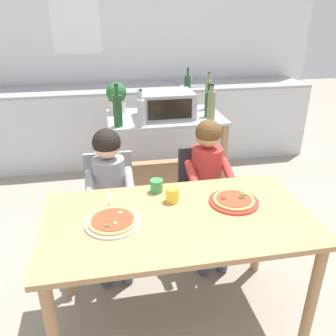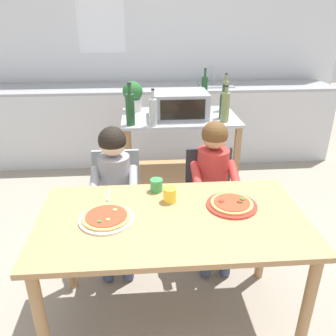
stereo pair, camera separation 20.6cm
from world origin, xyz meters
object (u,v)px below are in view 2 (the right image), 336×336
(bottle_dark_olive_oil, at_px, (153,112))
(child_in_red_shirt, at_px, (214,180))
(toaster_oven, at_px, (180,104))
(kitchen_island_cart, at_px, (179,146))
(dining_chair_left, at_px, (117,198))
(serving_spoon, at_px, (109,195))
(dining_chair_right, at_px, (209,195))
(bottle_slim_sauce, at_px, (223,105))
(drinking_cup_yellow, at_px, (170,195))
(bottle_clear_vinegar, at_px, (225,95))
(bottle_squat_spirits, at_px, (225,107))
(dining_table, at_px, (172,233))
(child_in_grey_shirt, at_px, (114,183))
(bottle_brown_beer, at_px, (130,109))
(pizza_plate_red_rimmed, at_px, (232,204))
(pizza_plate_white, at_px, (106,218))
(potted_herb_plant, at_px, (133,95))
(drinking_cup_green, at_px, (156,185))
(bottle_tall_green_wine, at_px, (204,92))

(bottle_dark_olive_oil, relative_size, child_in_red_shirt, 0.29)
(toaster_oven, distance_m, bottle_dark_olive_oil, 0.34)
(kitchen_island_cart, bearing_deg, toaster_oven, -80.04)
(dining_chair_left, height_order, serving_spoon, dining_chair_left)
(bottle_dark_olive_oil, xyz_separation_m, dining_chair_right, (0.39, -0.50, -0.51))
(bottle_slim_sauce, xyz_separation_m, drinking_cup_yellow, (-0.56, -1.19, -0.20))
(bottle_clear_vinegar, height_order, bottle_slim_sauce, bottle_clear_vinegar)
(bottle_squat_spirits, distance_m, bottle_clear_vinegar, 0.37)
(bottle_dark_olive_oil, xyz_separation_m, dining_table, (0.05, -1.19, -0.35))
(child_in_grey_shirt, distance_m, drinking_cup_yellow, 0.55)
(bottle_slim_sauce, bearing_deg, bottle_dark_olive_oil, -164.46)
(bottle_brown_beer, height_order, child_in_red_shirt, bottle_brown_beer)
(pizza_plate_red_rimmed, distance_m, serving_spoon, 0.72)
(pizza_plate_white, height_order, pizza_plate_red_rimmed, same)
(dining_table, distance_m, pizza_plate_red_rimmed, 0.37)
(kitchen_island_cart, relative_size, bottle_dark_olive_oil, 3.39)
(bottle_brown_beer, distance_m, bottle_squat_spirits, 0.80)
(potted_herb_plant, bearing_deg, pizza_plate_red_rimmed, -70.13)
(drinking_cup_yellow, bearing_deg, kitchen_island_cart, 81.59)
(drinking_cup_yellow, relative_size, drinking_cup_green, 1.09)
(child_in_grey_shirt, bearing_deg, serving_spoon, -91.49)
(pizza_plate_red_rimmed, bearing_deg, bottle_clear_vinegar, 79.11)
(serving_spoon, bearing_deg, toaster_oven, 64.62)
(bottle_tall_green_wine, relative_size, pizza_plate_red_rimmed, 1.32)
(bottle_slim_sauce, distance_m, serving_spoon, 1.45)
(toaster_oven, xyz_separation_m, bottle_tall_green_wine, (0.26, 0.29, 0.04))
(dining_chair_left, bearing_deg, bottle_slim_sauce, 36.04)
(potted_herb_plant, xyz_separation_m, dining_chair_right, (0.56, -0.96, -0.54))
(potted_herb_plant, relative_size, drinking_cup_yellow, 3.29)
(bottle_squat_spirits, relative_size, serving_spoon, 2.20)
(bottle_dark_olive_oil, relative_size, bottle_slim_sauce, 1.04)
(bottle_dark_olive_oil, xyz_separation_m, child_in_red_shirt, (0.39, -0.62, -0.32))
(drinking_cup_green, bearing_deg, child_in_grey_shirt, 134.90)
(toaster_oven, relative_size, bottle_brown_beer, 1.35)
(child_in_grey_shirt, xyz_separation_m, serving_spoon, (-0.01, -0.32, 0.09))
(child_in_red_shirt, height_order, pizza_plate_white, child_in_red_shirt)
(child_in_grey_shirt, bearing_deg, bottle_dark_olive_oil, 64.19)
(dining_table, bearing_deg, pizza_plate_white, -179.79)
(dining_table, bearing_deg, bottle_squat_spirits, 65.98)
(dining_table, xyz_separation_m, drinking_cup_yellow, (0.00, 0.17, 0.14))
(toaster_oven, bearing_deg, dining_chair_left, -126.87)
(bottle_slim_sauce, height_order, drinking_cup_green, bottle_slim_sauce)
(kitchen_island_cart, bearing_deg, bottle_clear_vinegar, 20.17)
(dining_chair_right, bearing_deg, potted_herb_plant, 120.38)
(dining_chair_left, bearing_deg, child_in_grey_shirt, -90.00)
(bottle_tall_green_wine, height_order, serving_spoon, bottle_tall_green_wine)
(bottle_tall_green_wine, xyz_separation_m, bottle_slim_sauce, (0.10, -0.35, -0.04))
(bottle_squat_spirits, height_order, child_in_red_shirt, bottle_squat_spirits)
(child_in_red_shirt, bearing_deg, bottle_slim_sauce, 74.55)
(child_in_red_shirt, bearing_deg, bottle_clear_vinegar, 74.33)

